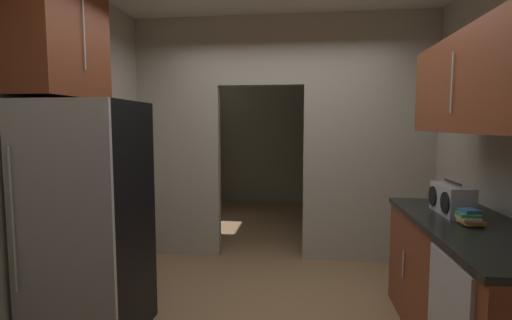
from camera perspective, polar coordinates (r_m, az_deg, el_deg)
kitchen_partition at (r=4.41m, az=4.63°, el=4.43°), size 3.42×0.12×2.81m
adjoining_room_shell at (r=6.59m, az=4.79°, el=3.82°), size 3.42×3.29×2.81m
kitchen_flank_left at (r=3.11m, az=-33.03°, el=1.33°), size 0.10×4.04×2.81m
refrigerator at (r=3.07m, az=-23.86°, el=-8.35°), size 0.74×0.72×1.74m
lower_cabinet_run at (r=3.05m, az=29.59°, el=-16.83°), size 0.68×1.81×0.92m
upper_cabinet_counterside at (r=2.85m, az=30.88°, el=9.98°), size 0.36×1.63×0.64m
upper_cabinet_fridgeside at (r=3.27m, az=-27.35°, el=17.21°), size 0.36×0.81×1.01m
boombox at (r=3.16m, az=27.35°, el=-5.28°), size 0.19×0.42×0.25m
book_stack at (r=2.87m, az=29.44°, el=-7.58°), size 0.15×0.16×0.11m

